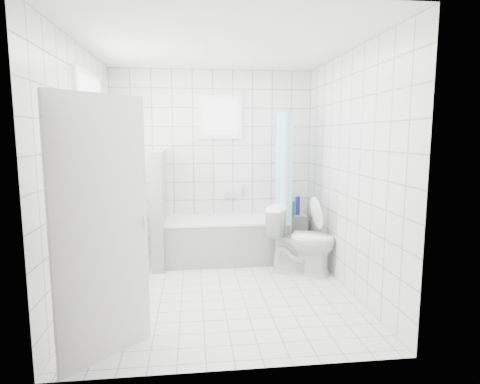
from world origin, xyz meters
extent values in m
plane|color=white|center=(0.00, 0.00, 0.00)|extent=(3.00, 3.00, 0.00)
plane|color=white|center=(0.00, 0.00, 2.60)|extent=(3.00, 3.00, 0.00)
cube|color=white|center=(0.00, 1.50, 1.30)|extent=(2.80, 0.02, 2.60)
cube|color=white|center=(0.00, -1.50, 1.30)|extent=(2.80, 0.02, 2.60)
cube|color=white|center=(-1.40, 0.00, 1.30)|extent=(0.02, 3.00, 2.60)
cube|color=white|center=(1.40, 0.00, 1.30)|extent=(0.02, 3.00, 2.60)
cube|color=white|center=(-1.35, 0.30, 1.60)|extent=(0.01, 0.90, 1.40)
cube|color=white|center=(0.10, 1.46, 1.95)|extent=(0.50, 0.01, 0.50)
cube|color=white|center=(-1.31, 0.30, 0.86)|extent=(0.18, 1.02, 0.08)
cube|color=silver|center=(-0.97, -1.20, 1.00)|extent=(0.59, 0.59, 2.00)
cube|color=white|center=(0.14, 1.12, 0.28)|extent=(1.61, 0.75, 0.55)
cube|color=white|center=(0.14, 1.12, 0.57)|extent=(1.63, 0.77, 0.03)
cube|color=white|center=(-0.74, 1.07, 0.75)|extent=(0.15, 0.85, 1.50)
cube|color=white|center=(1.14, 1.38, 0.28)|extent=(0.40, 0.24, 0.55)
imported|color=white|center=(1.03, 0.50, 0.42)|extent=(0.93, 0.76, 0.83)
cylinder|color=silver|center=(0.90, 1.10, 2.00)|extent=(0.02, 0.80, 0.02)
cube|color=silver|center=(0.24, 1.46, 0.85)|extent=(0.18, 0.06, 0.06)
imported|color=white|center=(-1.30, 0.26, 0.99)|extent=(0.15, 0.15, 0.18)
imported|color=#FA61D3|center=(-1.30, -0.05, 1.05)|extent=(0.14, 0.14, 0.31)
imported|color=#37A6FB|center=(-1.30, 0.08, 0.99)|extent=(0.12, 0.12, 0.19)
imported|color=white|center=(-1.30, 0.41, 1.04)|extent=(0.15, 0.14, 0.28)
cylinder|color=red|center=(1.07, 1.41, 0.67)|extent=(0.06, 0.06, 0.24)
cylinder|color=#1D16B1|center=(1.22, 1.41, 0.69)|extent=(0.06, 0.06, 0.27)
cylinder|color=#18913E|center=(1.11, 1.29, 0.66)|extent=(0.06, 0.06, 0.22)
camera|label=1|loc=(-0.29, -4.20, 1.70)|focal=30.00mm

